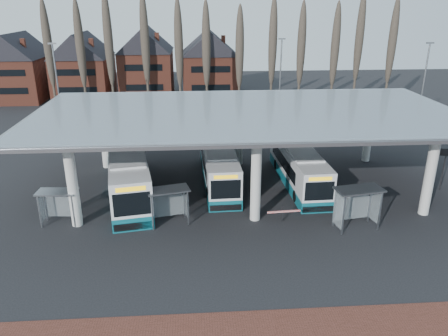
{
  "coord_description": "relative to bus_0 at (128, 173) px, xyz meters",
  "views": [
    {
      "loc": [
        -3.98,
        -24.13,
        14.09
      ],
      "look_at": [
        -1.82,
        7.0,
        2.1
      ],
      "focal_mm": 35.0,
      "sensor_mm": 36.0,
      "label": 1
    }
  ],
  "objects": [
    {
      "name": "station_canopy",
      "position": [
        9.21,
        0.35,
        4.02
      ],
      "size": [
        32.0,
        16.0,
        6.34
      ],
      "color": "silver",
      "rests_on": "ground"
    },
    {
      "name": "lamp_post_b",
      "position": [
        15.21,
        18.35,
        3.67
      ],
      "size": [
        0.8,
        0.16,
        10.17
      ],
      "color": "slate",
      "rests_on": "ground"
    },
    {
      "name": "townhouse_row",
      "position": [
        -6.54,
        36.35,
        4.27
      ],
      "size": [
        36.8,
        10.3,
        12.25
      ],
      "color": "brown",
      "rests_on": "ground"
    },
    {
      "name": "barrier",
      "position": [
        11.01,
        -5.95,
        -0.78
      ],
      "size": [
        2.27,
        0.68,
        1.14
      ],
      "rotation": [
        0.0,
        0.0,
        0.06
      ],
      "color": "black",
      "rests_on": "ground"
    },
    {
      "name": "lamp_post_a",
      "position": [
        -8.79,
        14.35,
        3.67
      ],
      "size": [
        0.8,
        0.16,
        10.17
      ],
      "color": "slate",
      "rests_on": "ground"
    },
    {
      "name": "bus_2",
      "position": [
        13.59,
        1.03,
        -0.2
      ],
      "size": [
        2.74,
        11.22,
        3.1
      ],
      "rotation": [
        0.0,
        0.0,
        0.03
      ],
      "color": "silver",
      "rests_on": "ground"
    },
    {
      "name": "bus_1",
      "position": [
        7.1,
        1.79,
        -0.18
      ],
      "size": [
        2.79,
        11.4,
        3.15
      ],
      "rotation": [
        0.0,
        0.0,
        0.03
      ],
      "color": "silver",
      "rests_on": "ground"
    },
    {
      "name": "info_sign_1",
      "position": [
        24.6,
        -1.2,
        1.23
      ],
      "size": [
        2.26,
        0.77,
        3.45
      ],
      "rotation": [
        0.0,
        0.0,
        -0.28
      ],
      "color": "black",
      "rests_on": "ground"
    },
    {
      "name": "shelter_0",
      "position": [
        -3.93,
        -4.78,
        0.08
      ],
      "size": [
        2.66,
        1.45,
        2.4
      ],
      "rotation": [
        0.0,
        0.0,
        -0.06
      ],
      "color": "gray",
      "rests_on": "ground"
    },
    {
      "name": "ground",
      "position": [
        9.21,
        -7.65,
        -1.66
      ],
      "size": [
        140.0,
        140.0,
        0.0
      ],
      "primitive_type": "plane",
      "color": "black",
      "rests_on": "ground"
    },
    {
      "name": "lamp_post_c",
      "position": [
        29.21,
        12.35,
        3.67
      ],
      "size": [
        0.8,
        0.16,
        10.17
      ],
      "color": "slate",
      "rests_on": "ground"
    },
    {
      "name": "shelter_2",
      "position": [
        15.65,
        -6.67,
        0.39
      ],
      "size": [
        3.26,
        2.03,
        2.83
      ],
      "rotation": [
        0.0,
        0.0,
        0.18
      ],
      "color": "gray",
      "rests_on": "ground"
    },
    {
      "name": "bus_0",
      "position": [
        0.0,
        0.0,
        0.0
      ],
      "size": [
        4.86,
        12.98,
        3.53
      ],
      "rotation": [
        0.0,
        0.0,
        0.17
      ],
      "color": "silver",
      "rests_on": "ground"
    },
    {
      "name": "poplar_row",
      "position": [
        9.21,
        25.35,
        7.11
      ],
      "size": [
        45.1,
        1.1,
        14.5
      ],
      "color": "#473D33",
      "rests_on": "ground"
    },
    {
      "name": "shelter_1",
      "position": [
        3.33,
        -5.28,
        0.2
      ],
      "size": [
        3.0,
        2.0,
        2.56
      ],
      "rotation": [
        0.0,
        0.0,
        0.24
      ],
      "color": "gray",
      "rests_on": "ground"
    }
  ]
}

